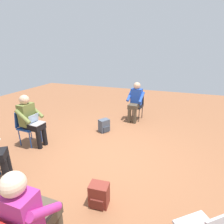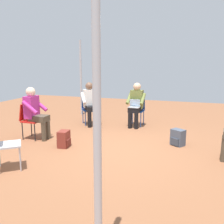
{
  "view_description": "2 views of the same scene",
  "coord_description": "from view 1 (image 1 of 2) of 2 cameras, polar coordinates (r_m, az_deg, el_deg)",
  "views": [
    {
      "loc": [
        3.02,
        1.18,
        2.2
      ],
      "look_at": [
        -0.24,
        -0.01,
        0.96
      ],
      "focal_mm": 28.0,
      "sensor_mm": 36.0,
      "label": 1
    },
    {
      "loc": [
        -1.41,
        4.89,
        1.81
      ],
      "look_at": [
        0.26,
        -0.21,
        0.73
      ],
      "focal_mm": 40.0,
      "sensor_mm": 36.0,
      "label": 2
    }
  ],
  "objects": [
    {
      "name": "backpack_by_empty_chair",
      "position": [
        2.88,
        -4.21,
        -25.6
      ],
      "size": [
        0.27,
        0.3,
        0.36
      ],
      "rotation": [
        0.0,
        0.0,
        4.81
      ],
      "color": "maroon",
      "rests_on": "ground"
    },
    {
      "name": "person_in_magenta",
      "position": [
        2.13,
        -25.3,
        -27.75
      ],
      "size": [
        0.52,
        0.49,
        1.24
      ],
      "rotation": [
        0.0,
        0.0,
        1.57
      ],
      "color": "#4C4233",
      "rests_on": "ground"
    },
    {
      "name": "person_with_laptop",
      "position": [
        4.5,
        -25.08,
        -1.83
      ],
      "size": [
        0.51,
        0.53,
        1.24
      ],
      "rotation": [
        0.0,
        0.0,
        -0.04
      ],
      "color": "black",
      "rests_on": "ground"
    },
    {
      "name": "backpack_near_laptop_user",
      "position": [
        4.96,
        -2.61,
        -4.64
      ],
      "size": [
        0.34,
        0.32,
        0.36
      ],
      "rotation": [
        0.0,
        0.0,
        5.72
      ],
      "color": "#475160",
      "rests_on": "ground"
    },
    {
      "name": "chair_south",
      "position": [
        4.7,
        -26.16,
        -3.75
      ],
      "size": [
        0.42,
        0.45,
        0.85
      ],
      "rotation": [
        0.0,
        0.0,
        -0.04
      ],
      "color": "#1E4799",
      "rests_on": "ground"
    },
    {
      "name": "chair_west",
      "position": [
        5.84,
        8.1,
        2.51
      ],
      "size": [
        0.48,
        0.44,
        0.85
      ],
      "rotation": [
        0.0,
        0.0,
        -1.68
      ],
      "color": "black",
      "rests_on": "ground"
    },
    {
      "name": "person_in_blue",
      "position": [
        5.63,
        7.65,
        3.99
      ],
      "size": [
        0.55,
        0.53,
        1.24
      ],
      "rotation": [
        0.0,
        0.0,
        -1.68
      ],
      "color": "#4C4233",
      "rests_on": "ground"
    },
    {
      "name": "ground_plane",
      "position": [
        3.92,
        -1.08,
        -14.47
      ],
      "size": [
        14.0,
        14.0,
        0.0
      ],
      "primitive_type": "plane",
      "color": "brown"
    }
  ]
}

